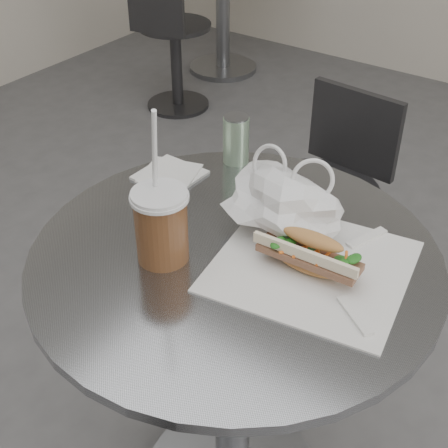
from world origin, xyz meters
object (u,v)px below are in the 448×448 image
Objects in this scene: bg_chair at (172,52)px; sunglasses at (309,213)px; banh_mi at (310,254)px; iced_coffee at (161,224)px; cafe_table at (234,355)px; chair_far at (321,221)px; drink_can at (236,139)px.

bg_chair is 2.17m from sunglasses.
iced_coffee is (-0.24, -0.12, 0.03)m from banh_mi.
cafe_table is at bearing 40.22° from iced_coffee.
bg_chair is (-1.49, 1.61, -0.15)m from cafe_table.
bg_chair is 3.02× the size of banh_mi.
sunglasses is at bearing 116.70° from banh_mi.
chair_far is at bearing 78.83° from sunglasses.
drink_can reaches higher than chair_far.
bg_chair is 2.31m from banh_mi.
drink_can is (-0.19, 0.28, 0.33)m from cafe_table.
sunglasses is at bearing -54.14° from bg_chair.
cafe_table is 0.47m from drink_can.
iced_coffee is at bearing -61.78° from bg_chair.
sunglasses is (1.55, -1.44, 0.45)m from bg_chair.
banh_mi is 0.27m from iced_coffee.
iced_coffee reaches higher than chair_far.
chair_far is 6.40× the size of drink_can.
iced_coffee is 0.37m from drink_can.
chair_far reaches higher than bg_chair.
bg_chair is 2.25m from iced_coffee.
banh_mi reaches higher than bg_chair.
cafe_table is 1.07× the size of chair_far.
iced_coffee reaches higher than cafe_table.
iced_coffee reaches higher than banh_mi.
iced_coffee reaches higher than bg_chair.
cafe_table is at bearing -169.22° from banh_mi.
chair_far is 0.66m from drink_can.
banh_mi is at bearing -93.64° from sunglasses.
iced_coffee is at bearing -156.08° from sunglasses.
cafe_table is 2.20m from bg_chair.
bg_chair is at bearing 129.48° from iced_coffee.
iced_coffee is 2.70× the size of drink_can.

